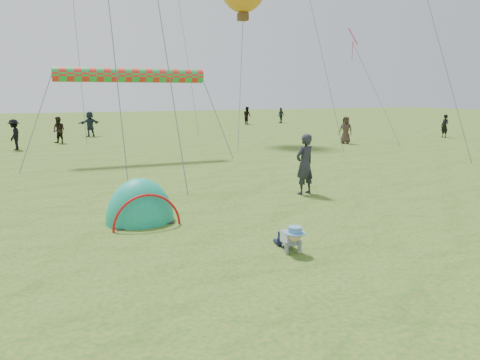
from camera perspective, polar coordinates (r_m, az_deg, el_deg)
name	(u,v)px	position (r m, az deg, el deg)	size (l,w,h in m)	color
ground	(296,237)	(10.25, 6.89, -6.96)	(140.00, 140.00, 0.00)	#215714
crawling_toddler	(291,237)	(9.31, 6.19, -6.95)	(0.52, 0.74, 0.57)	black
popup_tent	(140,222)	(11.64, -12.04, -4.99)	(1.65, 1.36, 2.14)	#10833E
standing_adult	(305,164)	(14.40, 7.89, 1.91)	(0.68, 0.44, 1.86)	#23232C
crowd_person_2	(281,115)	(48.22, 5.01, 7.86)	(0.93, 0.39, 1.58)	#252D39
crowd_person_4	(346,130)	(29.38, 12.76, 5.97)	(0.81, 0.53, 1.66)	#3E2B25
crowd_person_7	(247,116)	(46.03, 0.88, 7.87)	(0.84, 0.66, 1.74)	black
crowd_person_9	(14,135)	(28.15, -25.80, 5.00)	(1.08, 0.62, 1.67)	black
crowd_person_11	(90,124)	(34.95, -17.82, 6.52)	(1.65, 0.53, 1.78)	#242D3E
crowd_person_12	(445,126)	(35.52, 23.68, 6.05)	(0.58, 0.38, 1.59)	black
crowd_person_13	(59,130)	(30.81, -21.21, 5.69)	(0.79, 0.62, 1.64)	black
rainbow_tube_kite	(131,75)	(22.21, -13.12, 12.33)	(0.64, 0.64, 6.71)	red
diamond_kite_5	(353,36)	(32.96, 13.61, 16.67)	(1.26, 1.26, 0.00)	#CB355F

